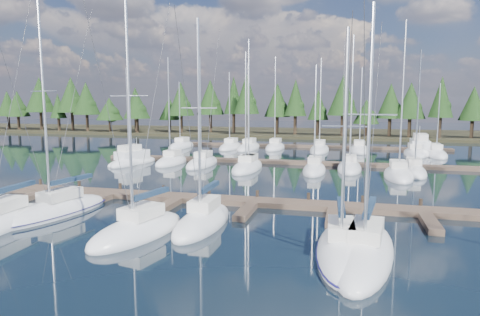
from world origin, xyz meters
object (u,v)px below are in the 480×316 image
(front_sailboat_1, at_px, (56,210))
(front_sailboat_4, at_px, (341,251))
(main_dock, at_px, (253,204))
(motor_yacht_right, at_px, (419,150))
(front_sailboat_5, at_px, (365,253))
(front_sailboat_2, at_px, (138,230))
(motor_yacht_left, at_px, (132,160))
(front_sailboat_3, at_px, (203,221))

(front_sailboat_1, relative_size, front_sailboat_4, 1.28)
(main_dock, bearing_deg, motor_yacht_right, 65.61)
(front_sailboat_5, bearing_deg, front_sailboat_4, -179.35)
(front_sailboat_4, bearing_deg, front_sailboat_2, 176.93)
(front_sailboat_2, xyz_separation_m, motor_yacht_left, (-14.58, 26.44, 0.15))
(front_sailboat_3, bearing_deg, front_sailboat_5, -19.00)
(front_sailboat_5, distance_m, motor_yacht_left, 38.54)
(front_sailboat_5, height_order, motor_yacht_left, front_sailboat_5)
(front_sailboat_5, xyz_separation_m, motor_yacht_left, (-27.45, 27.05, 0.17))
(front_sailboat_1, bearing_deg, front_sailboat_3, -0.27)
(front_sailboat_1, distance_m, front_sailboat_4, 19.71)
(main_dock, distance_m, front_sailboat_4, 11.23)
(main_dock, bearing_deg, front_sailboat_5, -49.30)
(front_sailboat_1, distance_m, motor_yacht_right, 53.17)
(front_sailboat_1, bearing_deg, main_dock, 23.79)
(front_sailboat_5, height_order, motor_yacht_right, front_sailboat_5)
(front_sailboat_2, xyz_separation_m, motor_yacht_right, (22.37, 46.63, 0.24))
(main_dock, height_order, front_sailboat_1, front_sailboat_1)
(front_sailboat_2, bearing_deg, front_sailboat_3, 42.02)
(front_sailboat_2, height_order, front_sailboat_4, front_sailboat_2)
(front_sailboat_1, height_order, motor_yacht_left, front_sailboat_1)
(front_sailboat_1, bearing_deg, front_sailboat_5, -9.44)
(front_sailboat_2, relative_size, motor_yacht_left, 1.77)
(motor_yacht_right, bearing_deg, front_sailboat_5, -101.38)
(main_dock, relative_size, front_sailboat_4, 3.64)
(front_sailboat_1, bearing_deg, front_sailboat_2, -19.98)
(front_sailboat_3, bearing_deg, front_sailboat_4, -21.50)
(front_sailboat_4, bearing_deg, motor_yacht_left, 134.13)
(front_sailboat_1, bearing_deg, motor_yacht_left, 106.16)
(front_sailboat_5, bearing_deg, front_sailboat_1, 170.56)
(motor_yacht_left, distance_m, motor_yacht_right, 42.11)
(front_sailboat_4, relative_size, front_sailboat_5, 0.92)
(main_dock, relative_size, front_sailboat_2, 2.97)
(motor_yacht_right, bearing_deg, front_sailboat_1, -124.49)
(front_sailboat_1, xyz_separation_m, front_sailboat_4, (19.40, -3.44, -0.02))
(front_sailboat_4, height_order, motor_yacht_left, front_sailboat_4)
(front_sailboat_3, xyz_separation_m, front_sailboat_5, (9.80, -3.37, -0.02))
(main_dock, relative_size, motor_yacht_left, 5.27)
(front_sailboat_2, distance_m, motor_yacht_right, 51.72)
(front_sailboat_1, bearing_deg, motor_yacht_right, 55.51)
(front_sailboat_3, height_order, front_sailboat_5, front_sailboat_3)
(front_sailboat_3, height_order, motor_yacht_right, front_sailboat_3)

